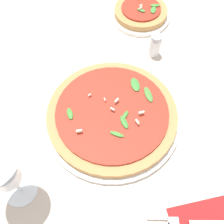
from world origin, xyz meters
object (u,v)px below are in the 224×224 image
(pizza_arugula_main, at_px, (112,115))
(shaker_pepper, at_px, (155,45))
(pizza_personal_side, at_px, (141,13))
(wine_glass, at_px, (1,172))
(fork, at_px, (203,224))

(pizza_arugula_main, bearing_deg, shaker_pepper, -136.08)
(shaker_pepper, bearing_deg, pizza_personal_side, -96.47)
(pizza_arugula_main, xyz_separation_m, shaker_pepper, (-0.18, -0.17, 0.02))
(shaker_pepper, bearing_deg, pizza_arugula_main, 43.92)
(pizza_arugula_main, relative_size, wine_glass, 1.97)
(pizza_arugula_main, bearing_deg, pizza_personal_side, -120.56)
(pizza_arugula_main, bearing_deg, wine_glass, 25.31)
(wine_glass, relative_size, shaker_pepper, 2.51)
(fork, xyz_separation_m, shaker_pepper, (-0.08, -0.46, 0.03))
(fork, bearing_deg, shaker_pepper, -82.36)
(pizza_arugula_main, distance_m, wine_glass, 0.28)
(pizza_personal_side, height_order, fork, pizza_personal_side)
(wine_glass, xyz_separation_m, shaker_pepper, (-0.41, -0.28, -0.08))
(wine_glass, xyz_separation_m, fork, (-0.34, 0.17, -0.11))
(pizza_arugula_main, relative_size, fork, 1.58)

